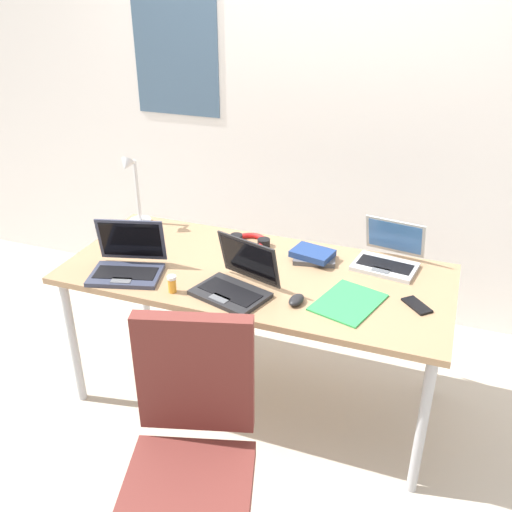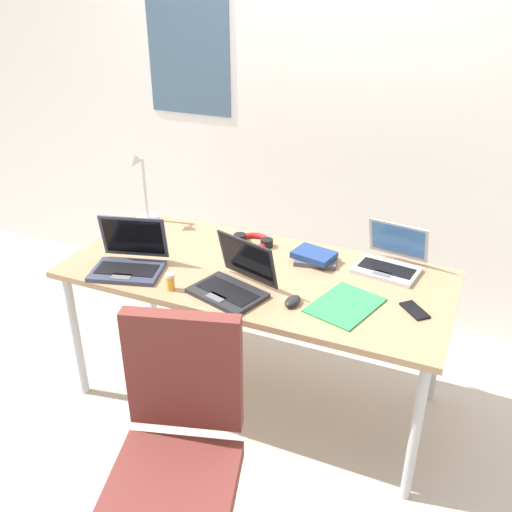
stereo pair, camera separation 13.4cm
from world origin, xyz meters
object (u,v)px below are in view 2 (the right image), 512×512
cell_phone (415,310)px  laptop_front_right (233,282)px  headphones (253,241)px  pill_bottle (170,281)px  paper_folder_back_right (345,305)px  laptop_by_keyboard (129,260)px  desk_lamp (141,188)px  computer_mouse (293,301)px  book_stack (315,257)px  office_chair (178,475)px  laptop_back_left (390,261)px

cell_phone → laptop_front_right: bearing=148.2°
headphones → cell_phone: bearing=-20.0°
pill_bottle → paper_folder_back_right: pill_bottle is taller
laptop_by_keyboard → pill_bottle: size_ratio=4.78×
desk_lamp → paper_folder_back_right: size_ratio=1.29×
desk_lamp → computer_mouse: 1.18m
headphones → book_stack: size_ratio=0.93×
laptop_front_right → cell_phone: (0.76, 0.15, -0.04)m
headphones → pill_bottle: pill_bottle is taller
computer_mouse → office_chair: 0.82m
laptop_by_keyboard → paper_folder_back_right: (1.02, 0.09, -0.04)m
laptop_back_left → laptop_front_right: size_ratio=0.85×
book_stack → paper_folder_back_right: bearing=-53.4°
paper_folder_back_right → office_chair: size_ratio=0.32×
office_chair → laptop_back_left: bearing=68.6°
book_stack → laptop_by_keyboard: bearing=-151.9°
computer_mouse → office_chair: size_ratio=0.10×
desk_lamp → paper_folder_back_right: 1.34m
desk_lamp → computer_mouse: desk_lamp is taller
laptop_front_right → headphones: bearing=103.5°
book_stack → office_chair: (-0.13, -1.12, -0.37)m
laptop_by_keyboard → office_chair: bearing=-47.5°
book_stack → paper_folder_back_right: size_ratio=0.74×
desk_lamp → book_stack: (1.02, -0.08, -0.17)m
laptop_front_right → paper_folder_back_right: (0.48, 0.08, -0.04)m
laptop_back_left → pill_bottle: bearing=-145.7°
desk_lamp → computer_mouse: bearing=-24.5°
laptop_by_keyboard → paper_folder_back_right: size_ratio=1.22×
laptop_back_left → cell_phone: laptop_back_left is taller
laptop_by_keyboard → pill_bottle: 0.29m
pill_bottle → laptop_by_keyboard: bearing=162.8°
laptop_front_right → cell_phone: 0.77m
cell_phone → book_stack: (-0.52, 0.25, 0.02)m
desk_lamp → laptop_by_keyboard: desk_lamp is taller
desk_lamp → laptop_by_keyboard: size_ratio=1.06×
desk_lamp → cell_phone: 1.59m
laptop_by_keyboard → headphones: size_ratio=1.77×
desk_lamp → headphones: 0.69m
laptop_back_left → laptop_front_right: laptop_front_right is taller
paper_folder_back_right → book_stack: bearing=126.6°
computer_mouse → pill_bottle: 0.55m
desk_lamp → office_chair: desk_lamp is taller
computer_mouse → cell_phone: bearing=26.8°
headphones → desk_lamp: bearing=178.8°
laptop_by_keyboard → computer_mouse: 0.81m
cell_phone → paper_folder_back_right: 0.29m
laptop_by_keyboard → book_stack: bearing=28.1°
paper_folder_back_right → headphones: bearing=146.7°
book_stack → pill_bottle: bearing=-135.1°
desk_lamp → cell_phone: bearing=-12.1°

